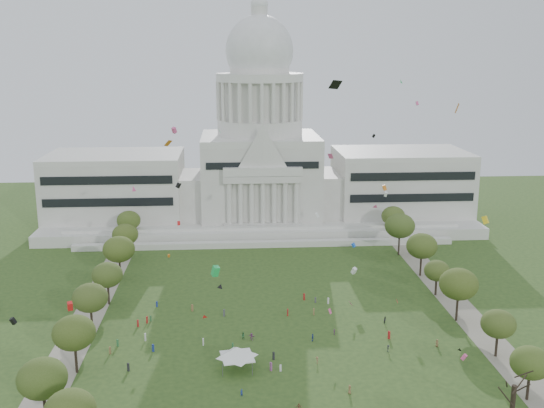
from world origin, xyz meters
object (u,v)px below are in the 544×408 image
Objects in this scene: event_tent at (237,352)px; person_0 at (437,343)px; big_bare_tree at (515,382)px; capitol at (260,167)px.

event_tent is 46.11m from person_0.
person_0 is at bearing 9.31° from event_tent.
big_bare_tree is 1.22× the size of event_tent.
big_bare_tree is (38.00, -141.59, -13.62)m from capitol.
capitol is 15.20× the size of event_tent.
person_0 is (-3.18, 31.73, -7.80)m from big_bare_tree.
big_bare_tree is at bearing -74.98° from capitol.
capitol is 119.20m from event_tent.
big_bare_tree is at bearing -44.23° from person_0.
capitol reaches higher than big_bare_tree.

